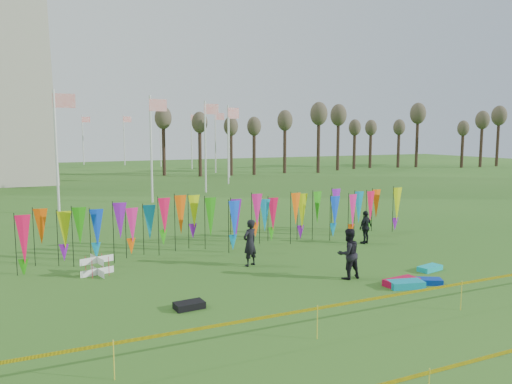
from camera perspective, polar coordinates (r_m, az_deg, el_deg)
name	(u,v)px	position (r m, az deg, el deg)	size (l,w,h in m)	color
ground	(320,295)	(16.82, 7.32, -11.60)	(160.00, 160.00, 0.00)	#285919
banner_row	(240,216)	(22.92, -1.79, -2.76)	(18.64, 0.64, 2.36)	black
caution_tape_near	(372,300)	(14.17, 13.07, -11.98)	(26.00, 0.02, 0.90)	yellow
caution_tape_far	(490,358)	(11.61, 25.22, -16.81)	(26.00, 0.02, 0.90)	yellow
tree_line	(348,126)	(70.35, 10.51, 7.47)	(53.92, 1.92, 7.84)	#39261C
box_kite	(97,266)	(19.66, -17.69, -8.05)	(0.65, 0.65, 0.72)	red
person_left	(250,243)	(19.92, -0.70, -5.82)	(0.68, 0.50, 1.87)	black
person_mid	(348,254)	(18.53, 10.50, -6.94)	(0.90, 0.56, 1.85)	black
person_right	(366,227)	(24.43, 12.42, -3.95)	(0.93, 0.53, 1.59)	black
kite_bag_turquoise	(406,284)	(18.16, 16.77, -10.06)	(1.18, 0.59, 0.24)	#0B93AF
kite_bag_blue	(428,281)	(18.81, 19.07, -9.62)	(0.93, 0.49, 0.20)	#0A33A8
kite_bag_red	(401,282)	(18.37, 16.28, -9.85)	(1.28, 0.59, 0.23)	#B80C36
kite_bag_black	(189,305)	(15.60, -7.64, -12.70)	(0.89, 0.52, 0.21)	black
kite_bag_teal	(430,268)	(20.56, 19.25, -8.22)	(1.01, 0.48, 0.19)	#0DB5C1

